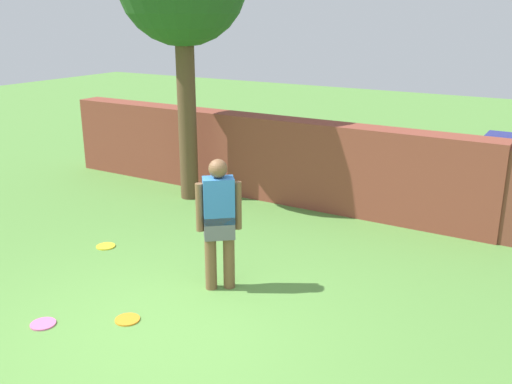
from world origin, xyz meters
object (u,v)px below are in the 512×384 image
frisbee_yellow (106,246)px  frisbee_orange (127,320)px  person (219,219)px  frisbee_pink (43,324)px

frisbee_yellow → frisbee_orange: (1.69, -1.36, 0.00)m
person → frisbee_pink: person is taller
frisbee_pink → frisbee_yellow: (-0.97, 1.90, 0.00)m
person → frisbee_yellow: person is taller
person → frisbee_orange: bearing=29.9°
person → frisbee_orange: size_ratio=6.00×
frisbee_yellow → frisbee_orange: 2.17m
frisbee_yellow → frisbee_orange: same height
frisbee_pink → frisbee_orange: size_ratio=1.00×
frisbee_yellow → frisbee_pink: bearing=-62.9°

